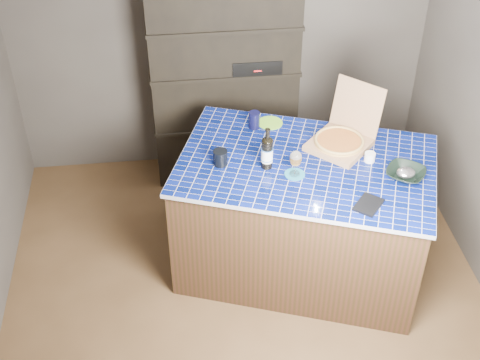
{
  "coord_description": "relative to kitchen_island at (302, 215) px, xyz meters",
  "views": [
    {
      "loc": [
        -0.44,
        -3.34,
        3.71
      ],
      "look_at": [
        -0.05,
        0.0,
        1.07
      ],
      "focal_mm": 50.0,
      "sensor_mm": 36.0,
      "label": 1
    }
  ],
  "objects": [
    {
      "name": "tumbler",
      "position": [
        -0.59,
        0.06,
        0.53
      ],
      "size": [
        0.1,
        0.1,
        0.11
      ],
      "primitive_type": "cylinder",
      "color": "black",
      "rests_on": "kitchen_island"
    },
    {
      "name": "wine_glass",
      "position": [
        -0.1,
        -0.12,
        0.61
      ],
      "size": [
        0.08,
        0.08,
        0.19
      ],
      "color": "white",
      "rests_on": "teal_trivet"
    },
    {
      "name": "kitchen_island",
      "position": [
        0.0,
        0.0,
        0.0
      ],
      "size": [
        2.02,
        1.64,
        0.96
      ],
      "rotation": [
        0.0,
        0.0,
        -0.35
      ],
      "color": "#45271B",
      "rests_on": "floor"
    },
    {
      "name": "green_trivet",
      "position": [
        -0.17,
        0.52,
        0.48
      ],
      "size": [
        0.19,
        0.19,
        0.01
      ],
      "primitive_type": "cylinder",
      "color": "#7ACB2B",
      "rests_on": "kitchen_island"
    },
    {
      "name": "teal_trivet",
      "position": [
        -0.1,
        -0.12,
        0.48
      ],
      "size": [
        0.14,
        0.14,
        0.01
      ],
      "primitive_type": "cylinder",
      "color": "teal",
      "rests_on": "kitchen_island"
    },
    {
      "name": "white_jar",
      "position": [
        0.44,
        -0.02,
        0.51
      ],
      "size": [
        0.07,
        0.07,
        0.06
      ],
      "primitive_type": "cylinder",
      "color": "white",
      "rests_on": "kitchen_island"
    },
    {
      "name": "shelving_unit",
      "position": [
        -0.44,
        1.26,
        0.42
      ],
      "size": [
        1.2,
        0.41,
        1.8
      ],
      "color": "black",
      "rests_on": "floor"
    },
    {
      "name": "mead_bottle",
      "position": [
        -0.28,
        -0.01,
        0.6
      ],
      "size": [
        0.08,
        0.08,
        0.31
      ],
      "color": "black",
      "rests_on": "kitchen_island"
    },
    {
      "name": "pizza_box",
      "position": [
        0.28,
        0.18,
        0.54
      ],
      "size": [
        0.59,
        0.59,
        0.41
      ],
      "rotation": [
        0.0,
        0.0,
        -0.76
      ],
      "color": "tan",
      "rests_on": "kitchen_island"
    },
    {
      "name": "foil_contents",
      "position": [
        0.62,
        -0.23,
        0.52
      ],
      "size": [
        0.13,
        0.11,
        0.06
      ],
      "primitive_type": "ellipsoid",
      "color": "silver",
      "rests_on": "bowl"
    },
    {
      "name": "bowl",
      "position": [
        0.62,
        -0.23,
        0.51
      ],
      "size": [
        0.35,
        0.35,
        0.06
      ],
      "primitive_type": "imported",
      "rotation": [
        0.0,
        0.0,
        -0.62
      ],
      "color": "black",
      "rests_on": "kitchen_island"
    },
    {
      "name": "room",
      "position": [
        -0.45,
        -0.27,
        0.77
      ],
      "size": [
        3.5,
        3.5,
        3.5
      ],
      "color": "brown",
      "rests_on": "ground"
    },
    {
      "name": "dvd_case",
      "position": [
        0.3,
        -0.49,
        0.49
      ],
      "size": [
        0.23,
        0.24,
        0.02
      ],
      "primitive_type": "cube",
      "rotation": [
        0.0,
        0.0,
        -0.69
      ],
      "color": "black",
      "rests_on": "kitchen_island"
    },
    {
      "name": "navy_cup",
      "position": [
        -0.3,
        0.48,
        0.54
      ],
      "size": [
        0.08,
        0.08,
        0.13
      ],
      "primitive_type": "cylinder",
      "color": "black",
      "rests_on": "kitchen_island"
    }
  ]
}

